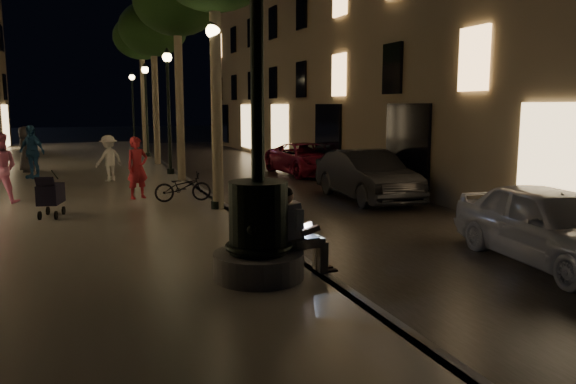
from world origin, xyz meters
name	(u,v)px	position (x,y,z in m)	size (l,w,h in m)	color
ground	(183,182)	(0.00, 15.00, 0.00)	(120.00, 120.00, 0.00)	black
cobble_lane	(259,178)	(3.00, 15.00, 0.01)	(6.00, 45.00, 0.02)	black
promenade	(69,184)	(-4.00, 15.00, 0.10)	(8.00, 45.00, 0.20)	slate
curb_strip	(183,179)	(0.00, 15.00, 0.10)	(0.25, 45.00, 0.20)	#59595B
building_right	(382,5)	(10.00, 18.00, 7.50)	(8.00, 36.00, 15.00)	#756349
fountain_lamppost	(258,213)	(-1.00, 2.00, 1.21)	(1.40, 1.40, 5.21)	#59595B
seated_man_laptop	(296,228)	(-0.39, 2.00, 0.93)	(1.03, 0.35, 1.40)	tan
tree_second	(177,2)	(-0.20, 14.00, 6.33)	(3.00, 3.00, 7.40)	#6B604C
tree_third	(153,30)	(-0.30, 20.00, 6.14)	(3.00, 3.00, 7.20)	#6B604C
tree_far	(141,38)	(-0.22, 26.00, 6.43)	(3.00, 3.00, 7.50)	#6B604C
lamp_curb_a	(214,89)	(-0.30, 8.00, 3.24)	(0.36, 0.36, 4.81)	black
lamp_curb_b	(168,95)	(-0.30, 16.00, 3.24)	(0.36, 0.36, 4.81)	black
lamp_curb_c	(146,98)	(-0.30, 24.00, 3.24)	(0.36, 0.36, 4.81)	black
lamp_curb_d	(133,99)	(-0.30, 32.00, 3.24)	(0.36, 0.36, 4.81)	black
stroller	(51,194)	(-4.24, 8.21, 0.76)	(0.63, 1.11, 1.11)	black
car_front	(551,225)	(4.33, 1.58, 0.72)	(1.70, 4.23, 1.44)	#A5A6AD
car_second	(367,176)	(4.51, 8.90, 0.75)	(1.59, 4.56, 1.50)	black
car_third	(307,159)	(5.20, 15.46, 0.65)	(2.16, 4.69, 1.30)	maroon
pedestrian_red	(137,168)	(-2.04, 10.35, 1.08)	(0.64, 0.42, 1.77)	#B1232E
pedestrian_pink	(0,168)	(-5.61, 10.79, 1.16)	(0.94, 0.73, 1.93)	pink
pedestrian_white	(109,158)	(-2.64, 14.57, 1.01)	(1.04, 0.60, 1.61)	white
pedestrian_blue	(32,152)	(-5.23, 16.35, 1.17)	(1.14, 0.47, 1.94)	#25578A
pedestrian_dark	(26,149)	(-5.62, 18.57, 1.11)	(0.89, 0.58, 1.82)	#37363C
bicycle	(183,187)	(-0.92, 9.42, 0.60)	(0.54, 1.54, 0.81)	black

